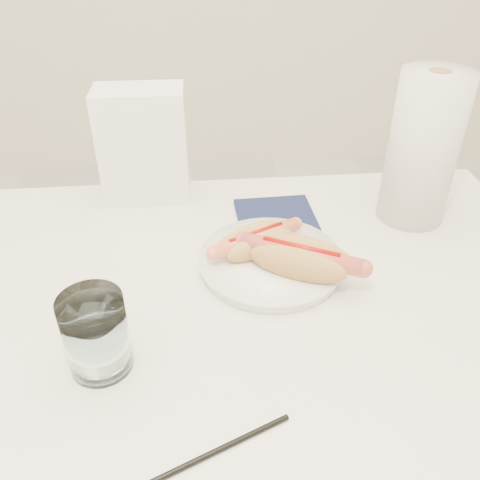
{
  "coord_description": "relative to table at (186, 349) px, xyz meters",
  "views": [
    {
      "loc": [
        0.03,
        -0.52,
        1.24
      ],
      "look_at": [
        0.09,
        0.08,
        0.82
      ],
      "focal_mm": 38.0,
      "sensor_mm": 36.0,
      "label": 1
    }
  ],
  "objects": [
    {
      "name": "table",
      "position": [
        0.0,
        0.0,
        0.0
      ],
      "size": [
        1.2,
        0.8,
        0.75
      ],
      "color": "white",
      "rests_on": "ground"
    },
    {
      "name": "plate",
      "position": [
        0.14,
        0.1,
        0.07
      ],
      "size": [
        0.24,
        0.24,
        0.02
      ],
      "primitive_type": "cylinder",
      "rotation": [
        0.0,
        0.0,
        -0.1
      ],
      "color": "white",
      "rests_on": "table"
    },
    {
      "name": "hotdog_left",
      "position": [
        0.12,
        0.12,
        0.1
      ],
      "size": [
        0.15,
        0.11,
        0.04
      ],
      "rotation": [
        0.0,
        0.0,
        0.46
      ],
      "color": "tan",
      "rests_on": "plate"
    },
    {
      "name": "hotdog_right",
      "position": [
        0.17,
        0.07,
        0.1
      ],
      "size": [
        0.18,
        0.13,
        0.05
      ],
      "rotation": [
        0.0,
        0.0,
        -0.48
      ],
      "color": "tan",
      "rests_on": "plate"
    },
    {
      "name": "water_glass",
      "position": [
        -0.1,
        -0.07,
        0.11
      ],
      "size": [
        0.08,
        0.08,
        0.11
      ],
      "primitive_type": "cylinder",
      "color": "white",
      "rests_on": "table"
    },
    {
      "name": "chopstick_near",
      "position": [
        0.02,
        -0.21,
        0.06
      ],
      "size": [
        0.2,
        0.09,
        0.01
      ],
      "primitive_type": "cylinder",
      "rotation": [
        0.0,
        1.57,
        0.4
      ],
      "color": "black",
      "rests_on": "table"
    },
    {
      "name": "napkin_box",
      "position": [
        -0.07,
        0.35,
        0.16
      ],
      "size": [
        0.16,
        0.09,
        0.21
      ],
      "primitive_type": "cube",
      "rotation": [
        0.0,
        0.0,
        -0.01
      ],
      "color": "white",
      "rests_on": "table"
    },
    {
      "name": "navy_napkin",
      "position": [
        0.17,
        0.24,
        0.06
      ],
      "size": [
        0.14,
        0.14,
        0.01
      ],
      "primitive_type": "cube",
      "rotation": [
        0.0,
        0.0,
        0.04
      ],
      "color": "#13193B",
      "rests_on": "table"
    },
    {
      "name": "paper_towel_roll",
      "position": [
        0.41,
        0.23,
        0.19
      ],
      "size": [
        0.13,
        0.13,
        0.26
      ],
      "primitive_type": "cylinder",
      "rotation": [
        0.0,
        0.0,
        -0.09
      ],
      "color": "silver",
      "rests_on": "table"
    }
  ]
}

